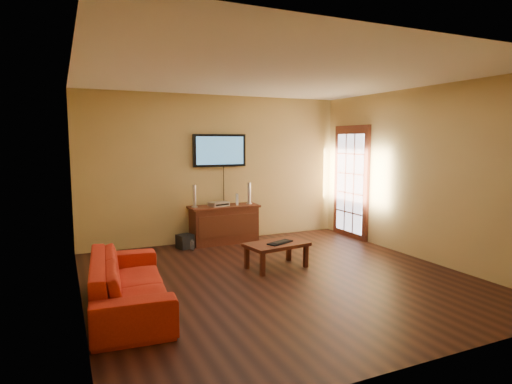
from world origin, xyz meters
TOP-DOWN VIEW (x-y plane):
  - ground_plane at (0.00, 0.00)m, footprint 5.00×5.00m
  - room_walls at (0.00, 0.62)m, footprint 5.00×5.00m
  - french_door at (2.46, 1.70)m, footprint 0.07×1.02m
  - media_console at (0.04, 2.25)m, footprint 1.28×0.49m
  - television at (0.04, 2.45)m, footprint 1.01×0.08m
  - coffee_table at (0.19, 0.45)m, footprint 0.96×0.66m
  - sofa at (-2.02, -0.22)m, footprint 0.77×2.07m
  - speaker_left at (-0.50, 2.29)m, footprint 0.11×0.11m
  - speaker_right at (0.55, 2.26)m, footprint 0.11×0.11m
  - av_receiver at (-0.06, 2.25)m, footprint 0.38×0.31m
  - game_console at (0.30, 2.26)m, footprint 0.08×0.15m
  - subwoofer at (-0.73, 2.14)m, footprint 0.30×0.30m
  - bottle at (-0.66, 1.94)m, footprint 0.07×0.07m
  - keyboard at (0.23, 0.41)m, footprint 0.45×0.31m

SIDE VIEW (x-z plane):
  - ground_plane at x=0.00m, z-range 0.00..0.00m
  - bottle at x=-0.66m, z-range -0.01..0.19m
  - subwoofer at x=-0.73m, z-range 0.00..0.24m
  - coffee_table at x=0.19m, z-range 0.13..0.51m
  - media_console at x=0.04m, z-range 0.00..0.69m
  - keyboard at x=0.23m, z-range 0.37..0.40m
  - sofa at x=-2.02m, z-range 0.00..0.79m
  - av_receiver at x=-0.06m, z-range 0.69..0.76m
  - game_console at x=0.30m, z-range 0.69..0.89m
  - speaker_left at x=-0.50m, z-range 0.67..1.07m
  - speaker_right at x=0.55m, z-range 0.67..1.08m
  - french_door at x=2.46m, z-range -0.06..2.16m
  - room_walls at x=0.00m, z-range -0.81..4.19m
  - television at x=0.04m, z-range 1.39..1.99m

